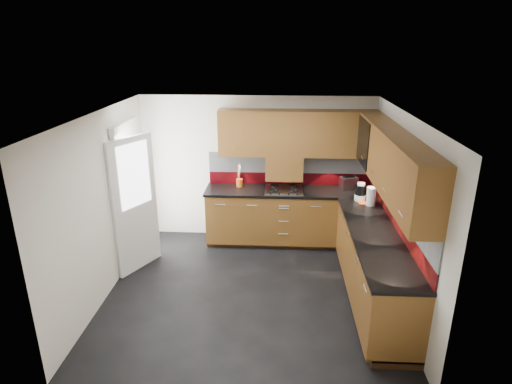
# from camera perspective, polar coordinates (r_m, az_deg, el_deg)

# --- Properties ---
(room) EXTENTS (4.00, 3.80, 2.64)m
(room) POSITION_cam_1_polar(r_m,az_deg,el_deg) (5.33, -0.87, 0.69)
(room) COLOR black
(base_cabinets) EXTENTS (2.70, 3.20, 0.95)m
(base_cabinets) POSITION_cam_1_polar(r_m,az_deg,el_deg) (6.43, 9.21, -6.35)
(base_cabinets) COLOR brown
(base_cabinets) RESTS_ON room
(countertop) EXTENTS (2.72, 3.22, 0.04)m
(countertop) POSITION_cam_1_polar(r_m,az_deg,el_deg) (6.22, 9.35, -2.42)
(countertop) COLOR black
(countertop) RESTS_ON base_cabinets
(backsplash) EXTENTS (2.70, 3.20, 0.54)m
(backsplash) POSITION_cam_1_polar(r_m,az_deg,el_deg) (6.36, 11.29, 0.74)
(backsplash) COLOR #650910
(backsplash) RESTS_ON countertop
(upper_cabinets) EXTENTS (2.50, 3.20, 0.72)m
(upper_cabinets) POSITION_cam_1_polar(r_m,az_deg,el_deg) (6.04, 11.42, 5.94)
(upper_cabinets) COLOR brown
(upper_cabinets) RESTS_ON room
(extractor_hood) EXTENTS (0.60, 0.33, 0.40)m
(extractor_hood) POSITION_cam_1_polar(r_m,az_deg,el_deg) (6.94, 3.79, 3.32)
(extractor_hood) COLOR brown
(extractor_hood) RESTS_ON room
(glass_cabinet) EXTENTS (0.32, 0.80, 0.66)m
(glass_cabinet) POSITION_cam_1_polar(r_m,az_deg,el_deg) (6.39, 15.39, 6.63)
(glass_cabinet) COLOR black
(glass_cabinet) RESTS_ON room
(back_door) EXTENTS (0.42, 1.19, 2.04)m
(back_door) POSITION_cam_1_polar(r_m,az_deg,el_deg) (6.54, -16.13, -0.77)
(back_door) COLOR white
(back_door) RESTS_ON room
(gas_hob) EXTENTS (0.60, 0.53, 0.05)m
(gas_hob) POSITION_cam_1_polar(r_m,az_deg,el_deg) (6.89, 3.74, 0.34)
(gas_hob) COLOR silver
(gas_hob) RESTS_ON countertop
(utensil_pot) EXTENTS (0.11, 0.11, 0.38)m
(utensil_pot) POSITION_cam_1_polar(r_m,az_deg,el_deg) (7.03, -2.22, 1.43)
(utensil_pot) COLOR #CB5513
(utensil_pot) RESTS_ON countertop
(toaster) EXTENTS (0.31, 0.24, 0.20)m
(toaster) POSITION_cam_1_polar(r_m,az_deg,el_deg) (7.11, 12.23, 1.24)
(toaster) COLOR silver
(toaster) RESTS_ON countertop
(food_processor) EXTENTS (0.17, 0.17, 0.28)m
(food_processor) POSITION_cam_1_polar(r_m,az_deg,el_deg) (6.60, 13.75, -0.04)
(food_processor) COLOR white
(food_processor) RESTS_ON countertop
(paper_towel) EXTENTS (0.16, 0.16, 0.28)m
(paper_towel) POSITION_cam_1_polar(r_m,az_deg,el_deg) (6.44, 15.09, -0.57)
(paper_towel) COLOR white
(paper_towel) RESTS_ON countertop
(orange_cloth) EXTENTS (0.15, 0.14, 0.02)m
(orange_cloth) POSITION_cam_1_polar(r_m,az_deg,el_deg) (6.52, 14.15, -1.44)
(orange_cloth) COLOR #F85B1B
(orange_cloth) RESTS_ON countertop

